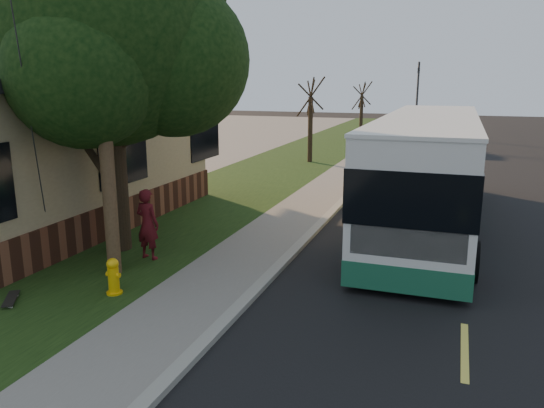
% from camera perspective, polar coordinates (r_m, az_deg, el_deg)
% --- Properties ---
extents(ground, '(120.00, 120.00, 0.00)m').
position_cam_1_polar(ground, '(9.99, -4.05, -11.86)').
color(ground, black).
rests_on(ground, ground).
extents(road, '(8.00, 80.00, 0.01)m').
position_cam_1_polar(road, '(18.77, 19.90, -0.55)').
color(road, black).
rests_on(road, ground).
extents(curb, '(0.25, 80.00, 0.12)m').
position_cam_1_polar(curb, '(19.10, 7.86, 0.53)').
color(curb, gray).
rests_on(curb, ground).
extents(sidewalk, '(2.00, 80.00, 0.08)m').
position_cam_1_polar(sidewalk, '(19.32, 4.96, 0.70)').
color(sidewalk, slate).
rests_on(sidewalk, ground).
extents(grass_verge, '(5.00, 80.00, 0.07)m').
position_cam_1_polar(grass_verge, '(20.45, -4.58, 1.39)').
color(grass_verge, black).
rests_on(grass_verge, ground).
extents(building_lot, '(15.00, 80.00, 0.04)m').
position_cam_1_polar(building_lot, '(26.09, -25.14, 2.73)').
color(building_lot, slate).
rests_on(building_lot, ground).
extents(fire_hydrant, '(0.32, 0.32, 0.74)m').
position_cam_1_polar(fire_hydrant, '(11.04, -16.69, -7.46)').
color(fire_hydrant, '#F3B50C').
rests_on(fire_hydrant, grass_verge).
extents(utility_pole, '(2.86, 3.21, 9.07)m').
position_cam_1_polar(utility_pole, '(11.59, -18.09, 14.60)').
color(utility_pole, '#473321').
rests_on(utility_pole, ground).
extents(leafy_tree, '(6.30, 6.00, 7.80)m').
position_cam_1_polar(leafy_tree, '(13.46, -16.92, 16.70)').
color(leafy_tree, black).
rests_on(leafy_tree, grass_verge).
extents(bare_tree_near, '(1.38, 1.21, 4.31)m').
position_cam_1_polar(bare_tree_near, '(27.31, 4.15, 8.88)').
color(bare_tree_near, black).
rests_on(bare_tree_near, grass_verge).
extents(bare_tree_far, '(1.38, 1.21, 4.03)m').
position_cam_1_polar(bare_tree_far, '(38.92, 9.59, 9.83)').
color(bare_tree_far, black).
rests_on(bare_tree_far, grass_verge).
extents(traffic_signal, '(0.18, 0.22, 5.50)m').
position_cam_1_polar(traffic_signal, '(42.41, 15.36, 11.39)').
color(traffic_signal, '#2D2D30').
rests_on(traffic_signal, ground).
extents(transit_bus, '(2.75, 11.94, 3.23)m').
position_cam_1_polar(transit_bus, '(16.06, 16.40, 3.73)').
color(transit_bus, silver).
rests_on(transit_bus, ground).
extents(skateboarder, '(0.67, 0.50, 1.69)m').
position_cam_1_polar(skateboarder, '(12.80, -13.24, -2.12)').
color(skateboarder, '#501015').
rests_on(skateboarder, grass_verge).
extents(skateboard_main, '(0.62, 0.77, 0.08)m').
position_cam_1_polar(skateboard_main, '(11.49, -26.27, -9.14)').
color(skateboard_main, black).
rests_on(skateboard_main, grass_verge).
extents(dumpster, '(1.79, 1.48, 1.47)m').
position_cam_1_polar(dumpster, '(18.56, -16.23, 2.01)').
color(dumpster, black).
rests_on(dumpster, building_lot).
extents(distant_car, '(2.43, 5.16, 1.71)m').
position_cam_1_polar(distant_car, '(33.45, 15.66, 7.00)').
color(distant_car, black).
rests_on(distant_car, ground).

